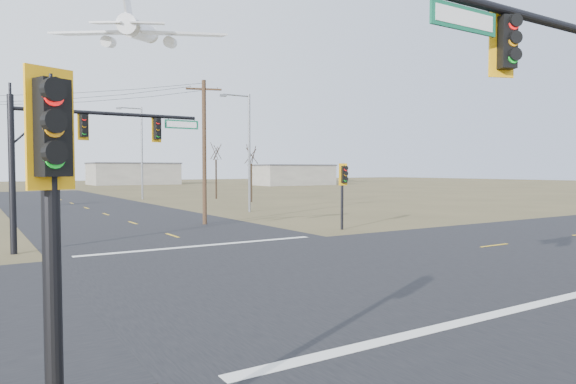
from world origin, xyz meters
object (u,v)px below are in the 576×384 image
at_px(bare_tree_d, 216,151).
at_px(mast_arm_far, 84,141).
at_px(pedestal_signal_ne, 344,181).
at_px(pedestal_signal_sw, 52,192).
at_px(streetlight_a, 247,146).
at_px(streetlight_b, 140,148).
at_px(bare_tree_c, 251,154).
at_px(utility_pole_near, 204,150).

bearing_deg(bare_tree_d, mast_arm_far, -122.98).
height_order(pedestal_signal_ne, pedestal_signal_sw, pedestal_signal_sw).
height_order(streetlight_a, bare_tree_d, streetlight_a).
bearing_deg(pedestal_signal_ne, streetlight_b, 104.52).
bearing_deg(bare_tree_d, bare_tree_c, -83.11).
distance_m(pedestal_signal_ne, bare_tree_d, 35.40).
height_order(pedestal_signal_sw, streetlight_a, streetlight_a).
distance_m(pedestal_signal_ne, streetlight_b, 38.70).
height_order(mast_arm_far, streetlight_b, streetlight_b).
distance_m(utility_pole_near, streetlight_a, 10.33).
relative_size(mast_arm_far, pedestal_signal_sw, 1.81).
relative_size(pedestal_signal_sw, bare_tree_c, 0.70).
bearing_deg(utility_pole_near, bare_tree_c, 54.35).
bearing_deg(mast_arm_far, streetlight_b, 53.11).
xyz_separation_m(mast_arm_far, streetlight_b, (13.60, 37.88, 1.32)).
distance_m(bare_tree_c, bare_tree_d, 7.70).
bearing_deg(bare_tree_c, pedestal_signal_ne, -106.52).
height_order(mast_arm_far, bare_tree_d, bare_tree_d).
xyz_separation_m(pedestal_signal_sw, streetlight_b, (17.53, 57.17, 2.89)).
relative_size(utility_pole_near, bare_tree_c, 1.39).
distance_m(mast_arm_far, bare_tree_d, 40.44).
height_order(utility_pole_near, streetlight_b, streetlight_b).
height_order(streetlight_b, bare_tree_c, streetlight_b).
distance_m(streetlight_b, bare_tree_c, 14.91).
height_order(pedestal_signal_sw, streetlight_b, streetlight_b).
bearing_deg(bare_tree_c, utility_pole_near, -125.65).
distance_m(mast_arm_far, streetlight_b, 40.27).
bearing_deg(streetlight_b, streetlight_a, -64.71).
height_order(utility_pole_near, bare_tree_d, utility_pole_near).
distance_m(pedestal_signal_sw, utility_pole_near, 29.05).
distance_m(streetlight_a, bare_tree_c, 13.95).
height_order(utility_pole_near, bare_tree_c, utility_pole_near).
distance_m(streetlight_b, bare_tree_d, 9.31).
xyz_separation_m(utility_pole_near, bare_tree_c, (14.03, 19.56, 0.42)).
height_order(mast_arm_far, pedestal_signal_sw, mast_arm_far).
xyz_separation_m(pedestal_signal_ne, bare_tree_d, (7.07, 34.56, 2.97)).
bearing_deg(pedestal_signal_ne, mast_arm_far, -169.96).
relative_size(pedestal_signal_ne, bare_tree_c, 0.59).
relative_size(mast_arm_far, bare_tree_d, 1.19).
bearing_deg(utility_pole_near, bare_tree_d, 64.26).
height_order(mast_arm_far, pedestal_signal_ne, mast_arm_far).
relative_size(streetlight_a, bare_tree_c, 1.47).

